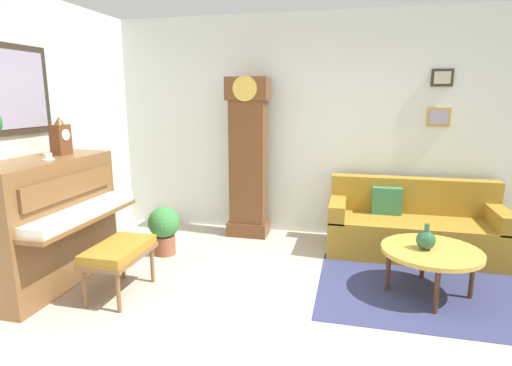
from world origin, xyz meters
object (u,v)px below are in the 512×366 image
Objects in this scene: teacup at (48,157)px; potted_plant at (164,227)px; green_jug at (426,240)px; grandfather_clock at (248,162)px; mantel_clock at (61,138)px; coffee_table at (431,252)px; piano_bench at (119,252)px; couch at (412,226)px; piano at (47,222)px.

potted_plant is at bearing 54.34° from teacup.
grandfather_clock is at bearing 147.55° from green_jug.
mantel_clock is 3.28× the size of teacup.
piano_bench is at bearing -166.54° from coffee_table.
coffee_table is 0.13m from green_jug.
piano_bench is 6.03× the size of teacup.
green_jug is 0.43× the size of potted_plant.
mantel_clock reaches higher than couch.
grandfather_clock is at bearing 69.18° from piano_bench.
teacup is at bearing -170.45° from coffee_table.
mantel_clock is (-0.80, 0.38, 0.98)m from piano_bench.
potted_plant is (-2.77, -0.72, 0.01)m from couch.
mantel_clock is at bearing -159.08° from couch.
couch is 3.93m from teacup.
teacup is at bearing 173.94° from piano_bench.
mantel_clock is at bearing -175.52° from coffee_table.
coffee_table is at bearing 13.46° from piano_bench.
mantel_clock reaches higher than potted_plant.
grandfather_clock reaches higher than piano_bench.
mantel_clock is at bearing 106.06° from teacup.
couch is 3.39× the size of potted_plant.
piano_bench is at bearing -110.82° from grandfather_clock.
piano is 1.23m from potted_plant.
green_jug is at bearing 13.43° from piano_bench.
piano is at bearing -90.45° from mantel_clock.
potted_plant is at bearing 92.63° from piano_bench.
coffee_table is at bearing 4.48° from mantel_clock.
teacup reaches higher than potted_plant.
grandfather_clock is at bearing 175.21° from couch.
couch is 5.00× the size of mantel_clock.
piano_bench is 0.80× the size of coffee_table.
piano reaches higher than piano_bench.
grandfather_clock is 2.19m from mantel_clock.
piano is 0.71× the size of grandfather_clock.
couch is (3.53, 1.65, -0.30)m from piano.
mantel_clock is at bearing -140.35° from potted_plant.
green_jug is at bearing -91.84° from couch.
couch is (2.73, 1.73, -0.09)m from piano_bench.
potted_plant is at bearing -165.38° from couch.
coffee_table is 1.57× the size of potted_plant.
couch is 3.93m from mantel_clock.
grandfather_clock is (1.52, 1.82, 0.35)m from piano.
mantel_clock is (0.00, 0.30, 0.77)m from piano.
green_jug is at bearing 9.23° from piano.
coffee_table is 2.82m from potted_plant.
grandfather_clock reaches higher than coffee_table.
coffee_table is at bearing 9.55° from teacup.
couch reaches higher than green_jug.
couch is at bearing 20.92° from mantel_clock.
couch is (2.01, -0.17, -0.65)m from grandfather_clock.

